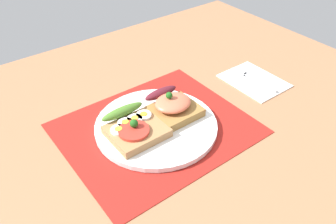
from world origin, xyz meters
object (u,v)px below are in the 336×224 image
object	(u,v)px
sandwich_egg_tomato	(134,127)
fork	(253,78)
sandwich_salmon	(172,105)
napkin	(254,80)
plate	(156,126)

from	to	relation	value
sandwich_egg_tomato	fork	bearing A→B (deg)	0.11
sandwich_salmon	napkin	size ratio (longest dim) A/B	0.67
napkin	fork	size ratio (longest dim) A/B	1.08
sandwich_salmon	fork	size ratio (longest dim) A/B	0.72
sandwich_salmon	napkin	world-z (taller)	sandwich_salmon
plate	napkin	world-z (taller)	plate
plate	napkin	distance (cm)	29.10
sandwich_egg_tomato	fork	distance (cm)	34.05
sandwich_egg_tomato	sandwich_salmon	xyz separation A→B (cm)	(9.73, 0.62, 0.54)
plate	fork	bearing A→B (deg)	0.85
sandwich_salmon	fork	xyz separation A→B (cm)	(24.27, -0.56, -2.46)
napkin	fork	xyz separation A→B (cm)	(-0.06, 0.32, 0.46)
plate	sandwich_salmon	size ratio (longest dim) A/B	2.50
sandwich_egg_tomato	napkin	size ratio (longest dim) A/B	0.73
sandwich_egg_tomato	napkin	xyz separation A→B (cm)	(34.06, -0.25, -2.38)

